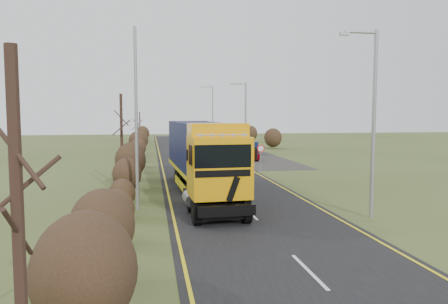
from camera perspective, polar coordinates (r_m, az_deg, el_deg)
name	(u,v)px	position (r m, az deg, el deg)	size (l,w,h in m)	color
ground	(234,198)	(25.18, 1.34, -5.96)	(160.00, 160.00, 0.00)	#424F21
road	(211,174)	(34.92, -1.77, -2.87)	(8.00, 120.00, 0.02)	black
layby	(259,160)	(45.91, 4.59, -0.99)	(6.00, 18.00, 0.02)	#292724
lane_markings	(211,174)	(34.61, -1.70, -2.90)	(7.52, 116.00, 0.01)	yellow
hedgerow	(133,158)	(32.35, -11.84, -0.73)	(2.24, 102.04, 6.05)	black
lorry	(202,153)	(25.78, -2.87, -0.14)	(3.29, 15.81, 4.37)	black
car_red_hatchback	(249,154)	(45.25, 3.29, -0.28)	(1.48, 3.68, 1.25)	maroon
car_blue_sedan	(251,148)	(52.18, 3.57, 0.53)	(1.55, 4.43, 1.46)	#091434
streetlight_near	(372,116)	(20.96, 18.75, 4.48)	(1.82, 0.18, 8.55)	gray
streetlight_mid	(245,119)	(43.26, 2.72, 4.36)	(1.69, 0.18, 7.88)	gray
streetlight_far	(212,113)	(66.10, -1.59, 5.15)	(1.92, 0.18, 9.01)	gray
left_pole	(136,120)	(21.98, -11.38, 4.17)	(0.16, 0.16, 9.02)	gray
speed_sign	(261,153)	(35.88, 4.81, -0.14)	(0.63, 0.10, 2.27)	gray
warning_board	(242,149)	(46.12, 2.35, 0.35)	(0.67, 0.11, 1.75)	gray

